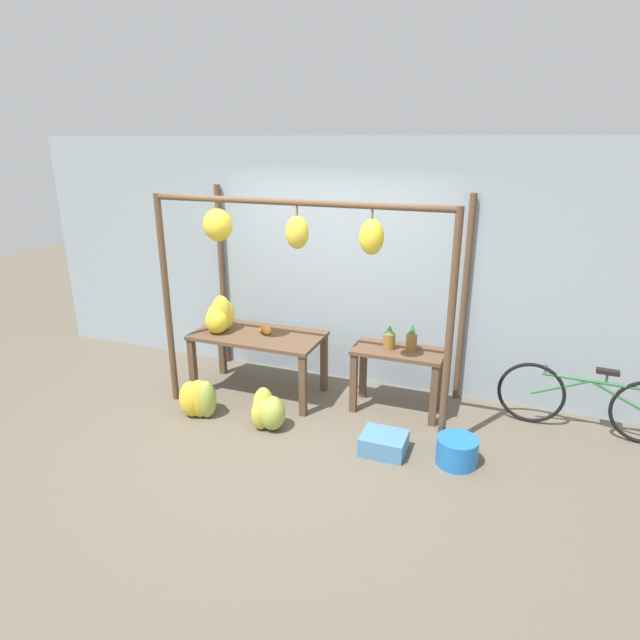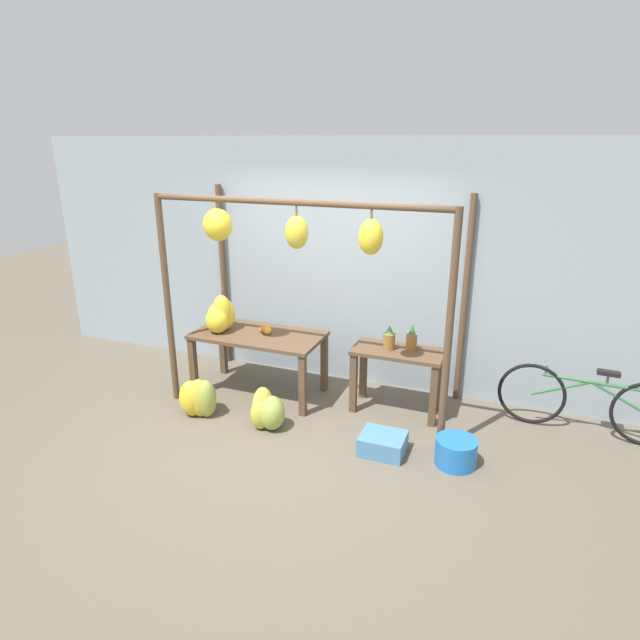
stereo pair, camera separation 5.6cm
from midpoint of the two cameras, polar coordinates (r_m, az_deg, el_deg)
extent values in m
plane|color=#665B4C|center=(5.32, -3.98, -12.64)|extent=(20.00, 20.00, 0.00)
cube|color=#99A8B2|center=(6.19, 2.08, 6.00)|extent=(8.00, 0.08, 2.80)
cylinder|color=brown|center=(5.88, -15.68, 1.88)|extent=(0.07, 0.07, 2.26)
cylinder|color=brown|center=(4.80, 13.88, -1.81)|extent=(0.07, 0.07, 2.26)
cylinder|color=brown|center=(6.79, -10.04, 4.52)|extent=(0.07, 0.07, 2.26)
cylinder|color=brown|center=(5.87, 15.43, 1.86)|extent=(0.07, 0.07, 2.26)
cylinder|color=brown|center=(4.92, -2.62, 12.43)|extent=(2.94, 0.06, 0.06)
cylinder|color=brown|center=(5.30, -10.67, 11.94)|extent=(0.02, 0.02, 0.06)
ellipsoid|color=yellow|center=(5.32, -10.54, 9.95)|extent=(0.29, 0.26, 0.31)
cylinder|color=brown|center=(4.92, -2.20, 11.56)|extent=(0.02, 0.02, 0.09)
ellipsoid|color=gold|center=(4.95, -2.17, 9.31)|extent=(0.22, 0.20, 0.30)
cylinder|color=brown|center=(4.68, 5.86, 11.16)|extent=(0.02, 0.02, 0.08)
ellipsoid|color=yellow|center=(4.71, 5.78, 8.79)|extent=(0.22, 0.20, 0.31)
cube|color=brown|center=(5.97, -6.34, -1.62)|extent=(1.43, 0.73, 0.04)
cube|color=brown|center=(6.18, -13.10, -4.88)|extent=(0.07, 0.07, 0.68)
cube|color=brown|center=(5.59, -1.57, -7.02)|extent=(0.07, 0.07, 0.68)
cube|color=brown|center=(6.67, -10.08, -2.88)|extent=(0.07, 0.07, 0.68)
cube|color=brown|center=(6.12, 0.73, -4.60)|extent=(0.07, 0.07, 0.68)
cube|color=brown|center=(5.60, 8.62, -3.36)|extent=(0.94, 0.46, 0.04)
cube|color=brown|center=(5.68, 3.87, -6.72)|extent=(0.07, 0.07, 0.66)
cube|color=brown|center=(5.52, 12.30, -7.95)|extent=(0.07, 0.07, 0.66)
cube|color=brown|center=(5.99, 4.92, -5.31)|extent=(0.07, 0.07, 0.66)
cube|color=brown|center=(5.84, 12.89, -6.43)|extent=(0.07, 0.07, 0.66)
ellipsoid|color=gold|center=(6.05, -10.13, 0.73)|extent=(0.28, 0.27, 0.41)
ellipsoid|color=yellow|center=(6.08, -10.01, 0.61)|extent=(0.35, 0.35, 0.37)
ellipsoid|color=yellow|center=(6.07, -10.26, 0.40)|extent=(0.21, 0.23, 0.34)
ellipsoid|color=gold|center=(6.06, -10.73, 0.25)|extent=(0.25, 0.26, 0.32)
ellipsoid|color=yellow|center=(6.01, -10.66, -0.09)|extent=(0.29, 0.26, 0.28)
sphere|color=orange|center=(5.96, -5.44, -1.00)|extent=(0.09, 0.09, 0.09)
sphere|color=orange|center=(5.92, -5.26, -1.18)|extent=(0.08, 0.08, 0.08)
sphere|color=orange|center=(5.93, -5.46, -1.06)|extent=(0.09, 0.09, 0.09)
sphere|color=orange|center=(5.97, -5.43, -0.95)|extent=(0.08, 0.08, 0.08)
sphere|color=orange|center=(5.98, -5.92, -1.01)|extent=(0.07, 0.07, 0.07)
sphere|color=orange|center=(5.91, -5.35, -1.17)|extent=(0.08, 0.08, 0.08)
cylinder|color=olive|center=(5.57, 7.67, -2.27)|extent=(0.12, 0.12, 0.17)
cone|color=#428442|center=(5.53, 7.73, -1.01)|extent=(0.09, 0.09, 0.09)
cylinder|color=olive|center=(5.58, 10.02, -2.32)|extent=(0.11, 0.11, 0.18)
cone|color=#337538|center=(5.53, 10.10, -0.94)|extent=(0.08, 0.08, 0.11)
ellipsoid|color=#9EB247|center=(5.73, -11.72, -8.23)|extent=(0.26, 0.27, 0.41)
ellipsoid|color=#9EB247|center=(5.84, -12.12, -7.99)|extent=(0.33, 0.31, 0.36)
ellipsoid|color=#9EB247|center=(5.86, -12.56, -8.01)|extent=(0.32, 0.34, 0.35)
ellipsoid|color=yellow|center=(5.79, -13.24, -8.13)|extent=(0.27, 0.24, 0.39)
ellipsoid|color=gold|center=(5.75, -12.47, -8.13)|extent=(0.26, 0.25, 0.42)
ellipsoid|color=#9EB247|center=(5.43, -4.87, -9.84)|extent=(0.37, 0.39, 0.35)
ellipsoid|color=gold|center=(5.47, -5.79, -9.19)|extent=(0.30, 0.29, 0.43)
ellipsoid|color=gold|center=(5.45, -6.05, -9.91)|extent=(0.27, 0.28, 0.33)
cube|color=#4C84B2|center=(5.12, 7.03, -12.95)|extent=(0.41, 0.35, 0.18)
cylinder|color=blue|center=(5.06, 14.61, -13.45)|extent=(0.37, 0.37, 0.25)
torus|color=black|center=(5.86, 21.87, -7.32)|extent=(0.65, 0.08, 0.65)
cylinder|color=#337042|center=(5.78, 27.23, -5.93)|extent=(0.87, 0.08, 0.03)
cylinder|color=#337042|center=(5.85, 29.57, -7.28)|extent=(0.53, 0.06, 0.26)
cylinder|color=#337042|center=(5.81, 24.54, -6.64)|extent=(0.53, 0.06, 0.26)
cylinder|color=#337042|center=(5.77, 28.57, -5.64)|extent=(0.02, 0.02, 0.10)
cube|color=black|center=(5.75, 28.68, -5.00)|extent=(0.20, 0.09, 0.04)
cylinder|color=#337042|center=(5.74, 23.23, -4.93)|extent=(0.02, 0.02, 0.10)
camera|label=1|loc=(0.03, -89.71, 0.10)|focal=30.00mm
camera|label=2|loc=(0.03, 90.29, -0.10)|focal=30.00mm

